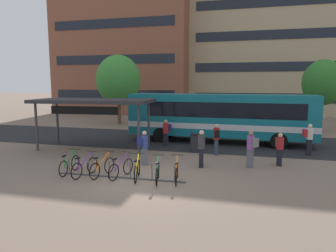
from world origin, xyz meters
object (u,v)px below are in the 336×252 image
object	(u,v)px
commuter_olive_pack_3	(201,146)
commuter_olive_pack_1	(280,147)
parked_bicycle_green_0	(70,165)
commuter_red_pack_2	(309,137)
city_bus	(218,116)
trash_bin	(195,143)
street_tree_1	(323,83)
commuter_grey_pack_0	(251,147)
commuter_navy_pack_6	(166,131)
parked_bicycle_yellow_4	(137,170)
parked_bicycle_orange_6	(177,172)
commuter_black_pack_4	(216,137)
commuter_navy_pack_5	(144,145)
street_tree_0	(118,80)
parked_bicycle_orange_2	(102,167)
transit_shelter	(93,102)
parked_bicycle_purple_3	(121,169)
parked_bicycle_purple_1	(85,167)
parked_bicycle_green_5	(158,172)

from	to	relation	value
commuter_olive_pack_3	commuter_olive_pack_1	bearing A→B (deg)	104.31
parked_bicycle_green_0	commuter_red_pack_2	bearing A→B (deg)	-62.33
city_bus	trash_bin	distance (m)	3.60
street_tree_1	commuter_grey_pack_0	bearing A→B (deg)	-113.65
city_bus	commuter_navy_pack_6	xyz separation A→B (m)	(-3.04, -2.07, -0.82)
parked_bicycle_yellow_4	parked_bicycle_orange_6	xyz separation A→B (m)	(1.64, 0.11, 0.00)
parked_bicycle_orange_6	commuter_black_pack_4	xyz separation A→B (m)	(1.10, 4.98, 0.61)
commuter_red_pack_2	commuter_navy_pack_5	bearing A→B (deg)	-161.31
commuter_black_pack_4	commuter_navy_pack_5	size ratio (longest dim) A/B	1.03
street_tree_0	city_bus	bearing A→B (deg)	-34.31
parked_bicycle_yellow_4	commuter_olive_pack_3	bearing A→B (deg)	-55.40
parked_bicycle_orange_2	commuter_red_pack_2	distance (m)	11.16
city_bus	parked_bicycle_green_0	bearing A→B (deg)	59.68
parked_bicycle_green_0	commuter_olive_pack_3	size ratio (longest dim) A/B	0.98
parked_bicycle_orange_2	commuter_olive_pack_1	distance (m)	8.31
parked_bicycle_green_0	street_tree_1	xyz separation A→B (m)	(13.41, 16.00, 3.58)
parked_bicycle_orange_6	transit_shelter	xyz separation A→B (m)	(-6.15, 4.81, 2.42)
parked_bicycle_orange_6	commuter_olive_pack_1	size ratio (longest dim) A/B	1.07
parked_bicycle_purple_3	commuter_grey_pack_0	world-z (taller)	commuter_grey_pack_0
parked_bicycle_purple_3	commuter_olive_pack_1	world-z (taller)	commuter_olive_pack_1
transit_shelter	parked_bicycle_orange_6	bearing A→B (deg)	-42.34
parked_bicycle_purple_1	parked_bicycle_green_5	xyz separation A→B (m)	(3.21, 0.05, 0.00)
city_bus	parked_bicycle_orange_6	distance (m)	8.94
parked_bicycle_purple_3	parked_bicycle_green_0	bearing A→B (deg)	103.83
city_bus	parked_bicycle_orange_6	bearing A→B (deg)	86.58
commuter_navy_pack_6	commuter_olive_pack_3	bearing A→B (deg)	75.85
parked_bicycle_orange_6	commuter_olive_pack_1	xyz separation A→B (m)	(4.22, 3.57, 0.53)
parked_bicycle_orange_6	parked_bicycle_orange_2	bearing A→B (deg)	81.37
commuter_olive_pack_1	commuter_black_pack_4	bearing A→B (deg)	-121.33
commuter_grey_pack_0	commuter_red_pack_2	distance (m)	4.57
commuter_olive_pack_1	commuter_grey_pack_0	bearing A→B (deg)	-67.96
parked_bicycle_orange_2	parked_bicycle_purple_3	bearing A→B (deg)	-77.58
commuter_black_pack_4	commuter_navy_pack_5	xyz separation A→B (m)	(-3.18, -2.92, -0.03)
parked_bicycle_yellow_4	commuter_navy_pack_5	distance (m)	2.29
commuter_olive_pack_1	street_tree_1	bearing A→B (deg)	153.39
parked_bicycle_purple_3	commuter_navy_pack_5	size ratio (longest dim) A/B	1.01
parked_bicycle_purple_1	commuter_red_pack_2	distance (m)	11.86
commuter_red_pack_2	street_tree_0	bearing A→B (deg)	139.63
commuter_navy_pack_6	street_tree_0	distance (m)	11.88
parked_bicycle_orange_2	street_tree_1	world-z (taller)	street_tree_1
commuter_olive_pack_3	commuter_navy_pack_5	xyz separation A→B (m)	(-2.74, -0.30, -0.06)
commuter_navy_pack_5	parked_bicycle_purple_1	bearing A→B (deg)	-167.89
parked_bicycle_purple_1	transit_shelter	size ratio (longest dim) A/B	0.24
commuter_red_pack_2	parked_bicycle_green_5	bearing A→B (deg)	-144.82
commuter_grey_pack_0	transit_shelter	bearing A→B (deg)	19.15
commuter_grey_pack_0	commuter_olive_pack_1	distance (m)	1.52
parked_bicycle_purple_1	commuter_olive_pack_3	size ratio (longest dim) A/B	0.97
parked_bicycle_yellow_4	trash_bin	xyz separation A→B (m)	(1.46, 5.69, 0.13)
parked_bicycle_purple_1	trash_bin	xyz separation A→B (m)	(3.77, 5.84, 0.13)
parked_bicycle_orange_6	commuter_red_pack_2	distance (m)	8.64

